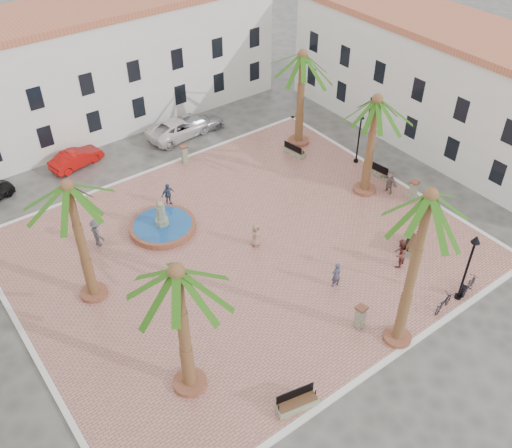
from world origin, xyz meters
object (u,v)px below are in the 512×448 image
(bench_e, at_px, (378,172))
(lamppost_e, at_px, (360,130))
(lamppost_s, at_px, (471,257))
(fountain, at_px, (162,225))
(palm_e, at_px, (376,111))
(bench_se, at_px, (411,245))
(bollard_se, at_px, (360,317))
(litter_bin, at_px, (462,291))
(palm_sw, at_px, (178,287))
(pedestrian_fountain_a, at_px, (256,235))
(car_red, at_px, (76,158))
(cyclist_a, at_px, (336,275))
(pedestrian_fountain_b, at_px, (168,195))
(car_silver, at_px, (198,124))
(bicycle_a, at_px, (443,303))
(cyclist_b, at_px, (400,253))
(bench_s, at_px, (297,403))
(bicycle_b, at_px, (470,284))
(pedestrian_east, at_px, (390,181))
(palm_s, at_px, (427,212))
(pedestrian_north, at_px, (97,233))
(car_white, at_px, (179,128))
(palm_nw, at_px, (70,200))
(bench_ne, at_px, (294,151))
(bollard_n, at_px, (184,154))
(palm_ne, at_px, (302,66))

(bench_e, height_order, lamppost_e, lamppost_e)
(lamppost_s, bearing_deg, lamppost_e, 68.46)
(fountain, bearing_deg, palm_e, -19.33)
(palm_e, xyz_separation_m, bench_se, (-2.04, -5.99, -5.80))
(bollard_se, bearing_deg, litter_bin, -16.34)
(palm_sw, distance_m, bench_se, 17.07)
(pedestrian_fountain_a, bearing_deg, car_red, 95.81)
(palm_sw, bearing_deg, bollard_se, -13.98)
(cyclist_a, bearing_deg, pedestrian_fountain_b, -66.54)
(car_silver, bearing_deg, cyclist_a, 172.02)
(bicycle_a, bearing_deg, cyclist_b, -20.11)
(cyclist_b, xyz_separation_m, pedestrian_fountain_b, (-7.78, 13.19, -0.11))
(bench_s, relative_size, cyclist_a, 1.24)
(bicycle_b, relative_size, pedestrian_fountain_b, 0.96)
(cyclist_a, relative_size, pedestrian_east, 0.97)
(palm_s, bearing_deg, pedestrian_east, 45.11)
(bicycle_a, height_order, car_red, car_red)
(lamppost_s, height_order, cyclist_a, lamppost_s)
(cyclist_b, bearing_deg, bicycle_b, 95.23)
(palm_s, distance_m, lamppost_e, 17.57)
(palm_e, bearing_deg, bench_e, 20.54)
(cyclist_b, relative_size, bicycle_b, 1.18)
(pedestrian_north, relative_size, car_white, 0.35)
(palm_nw, height_order, bench_e, palm_nw)
(bench_ne, height_order, bicycle_a, bench_ne)
(palm_s, xyz_separation_m, bollard_n, (-0.09, 20.76, -7.48))
(bench_se, distance_m, car_white, 20.65)
(litter_bin, bearing_deg, bicycle_b, 0.00)
(bollard_se, height_order, car_silver, bollard_se)
(pedestrian_fountain_b, xyz_separation_m, pedestrian_north, (-5.45, -0.99, 0.10))
(palm_e, distance_m, lamppost_s, 11.23)
(fountain, xyz_separation_m, palm_sw, (-4.71, -10.96, 6.21))
(palm_nw, distance_m, litter_bin, 21.25)
(fountain, relative_size, pedestrian_north, 2.24)
(bench_e, height_order, bicycle_a, bench_e)
(bollard_se, xyz_separation_m, pedestrian_fountain_a, (-0.44, 8.43, 0.03))
(palm_ne, height_order, bench_se, palm_ne)
(bollard_n, distance_m, litter_bin, 21.44)
(palm_nw, xyz_separation_m, bench_e, (21.21, -1.12, -6.21))
(bench_e, distance_m, pedestrian_fountain_a, 11.58)
(car_red, bearing_deg, bicycle_b, -166.02)
(palm_nw, distance_m, bench_ne, 19.80)
(car_silver, bearing_deg, car_white, 85.81)
(palm_sw, xyz_separation_m, pedestrian_north, (0.85, 11.95, -5.57))
(bollard_se, bearing_deg, car_red, 103.29)
(bench_se, bearing_deg, palm_sw, 158.29)
(palm_nw, bearing_deg, cyclist_b, -29.03)
(palm_e, xyz_separation_m, lamppost_s, (-3.13, -10.34, -3.06))
(litter_bin, relative_size, car_white, 0.13)
(lamppost_s, xyz_separation_m, pedestrian_fountain_a, (-6.29, 10.22, -2.24))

